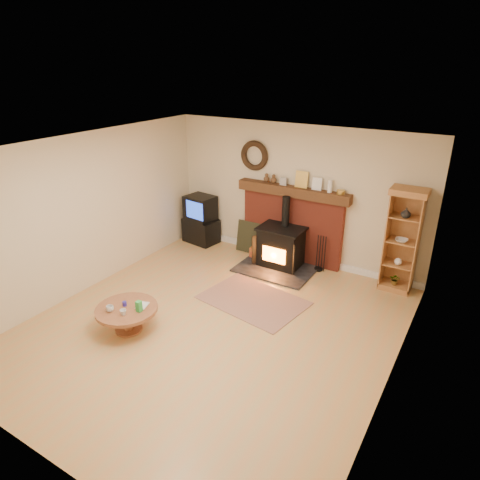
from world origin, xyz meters
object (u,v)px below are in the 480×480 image
Objects in this scene: tv_unit at (201,220)px; coffee_table at (127,312)px; curio_cabinet at (402,240)px; wood_stove at (280,248)px.

tv_unit is 3.37m from coffee_table.
coffee_table is (-3.03, -3.29, -0.59)m from curio_cabinet.
tv_unit is 1.15× the size of coffee_table.
wood_stove is 1.58× the size of coffee_table.
wood_stove reaches higher than coffee_table.
curio_cabinet is at bearing 1.19° from tv_unit.
wood_stove is at bearing -5.56° from tv_unit.
tv_unit is (-1.97, 0.19, 0.11)m from wood_stove.
curio_cabinet reaches higher than coffee_table.
wood_stove is 1.98m from tv_unit.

